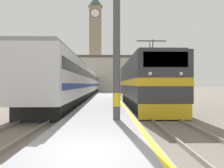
{
  "coord_description": "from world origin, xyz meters",
  "views": [
    {
      "loc": [
        0.39,
        -4.95,
        1.92
      ],
      "look_at": [
        1.01,
        27.58,
        1.94
      ],
      "focal_mm": 35.0,
      "sensor_mm": 36.0,
      "label": 1
    }
  ],
  "objects_px": {
    "clock_tower": "(95,41)",
    "catenary_mast": "(118,37)",
    "locomotive_train": "(143,83)",
    "passenger_train": "(86,83)"
  },
  "relations": [
    {
      "from": "clock_tower",
      "to": "passenger_train",
      "type": "bearing_deg",
      "value": -89.35
    },
    {
      "from": "catenary_mast",
      "to": "locomotive_train",
      "type": "bearing_deg",
      "value": 73.94
    },
    {
      "from": "locomotive_train",
      "to": "passenger_train",
      "type": "distance_m",
      "value": 19.54
    },
    {
      "from": "passenger_train",
      "to": "clock_tower",
      "type": "xyz_separation_m",
      "value": [
        -0.38,
        33.73,
        13.82
      ]
    },
    {
      "from": "clock_tower",
      "to": "locomotive_train",
      "type": "bearing_deg",
      "value": -82.39
    },
    {
      "from": "locomotive_train",
      "to": "passenger_train",
      "type": "height_order",
      "value": "locomotive_train"
    },
    {
      "from": "clock_tower",
      "to": "catenary_mast",
      "type": "bearing_deg",
      "value": -85.8
    },
    {
      "from": "passenger_train",
      "to": "clock_tower",
      "type": "distance_m",
      "value": 36.45
    },
    {
      "from": "passenger_train",
      "to": "clock_tower",
      "type": "relative_size",
      "value": 1.78
    },
    {
      "from": "passenger_train",
      "to": "catenary_mast",
      "type": "distance_m",
      "value": 27.44
    }
  ]
}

